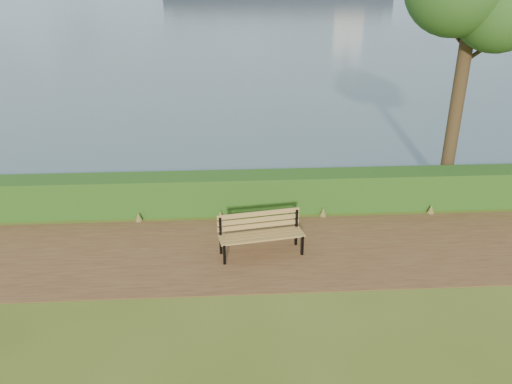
{
  "coord_description": "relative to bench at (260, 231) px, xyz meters",
  "views": [
    {
      "loc": [
        -0.89,
        -9.66,
        5.75
      ],
      "look_at": [
        -0.22,
        1.2,
        1.1
      ],
      "focal_mm": 35.0,
      "sensor_mm": 36.0,
      "label": 1
    }
  ],
  "objects": [
    {
      "name": "bench",
      "position": [
        0.0,
        0.0,
        0.0
      ],
      "size": [
        1.97,
        0.88,
        0.95
      ],
      "rotation": [
        0.0,
        0.0,
        0.17
      ],
      "color": "black",
      "rests_on": "ground"
    },
    {
      "name": "hedge",
      "position": [
        0.18,
        2.34,
        -0.05
      ],
      "size": [
        32.0,
        0.85,
        1.0
      ],
      "primitive_type": "cube",
      "color": "#1B3F12",
      "rests_on": "ground"
    },
    {
      "name": "path",
      "position": [
        0.18,
        0.04,
        -0.54
      ],
      "size": [
        40.0,
        3.4,
        0.01
      ],
      "primitive_type": "cube",
      "color": "brown",
      "rests_on": "ground"
    },
    {
      "name": "ground",
      "position": [
        0.18,
        -0.26,
        -0.55
      ],
      "size": [
        140.0,
        140.0,
        0.0
      ],
      "primitive_type": "plane",
      "color": "#4D5D1A",
      "rests_on": "ground"
    }
  ]
}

